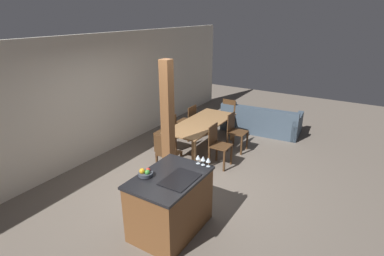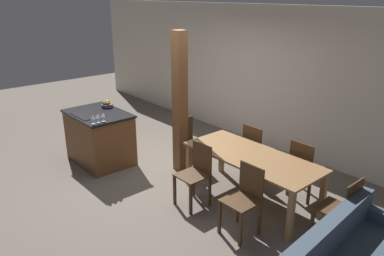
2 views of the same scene
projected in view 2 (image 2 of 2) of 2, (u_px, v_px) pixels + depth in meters
ground_plane at (160, 174)px, 6.33m from camera, size 16.00×16.00×0.00m
wall_back at (258, 76)px, 7.37m from camera, size 11.20×0.08×2.70m
kitchen_island at (100, 137)px, 6.67m from camera, size 1.20×0.84×0.93m
fruit_bowl at (107, 105)px, 6.80m from camera, size 0.21×0.21×0.12m
wine_glass_near at (93, 117)px, 5.89m from camera, size 0.07×0.07×0.15m
wine_glass_middle at (98, 116)px, 5.95m from camera, size 0.07×0.07×0.15m
wine_glass_far at (103, 115)px, 6.00m from camera, size 0.07×0.07×0.15m
dining_table at (251, 161)px, 5.33m from camera, size 2.03×0.86×0.72m
dining_chair_near_left at (196, 173)px, 5.30m from camera, size 0.40×0.40×0.90m
dining_chair_near_right at (244, 198)px, 4.65m from camera, size 0.40×0.40×0.90m
dining_chair_far_left at (256, 149)px, 6.11m from camera, size 0.40×0.40×0.90m
dining_chair_far_right at (304, 168)px, 5.46m from camera, size 0.40×0.40×0.90m
dining_chair_head_end at (189, 143)px, 6.37m from camera, size 0.40×0.40×0.90m
dining_chair_foot_end at (341, 210)px, 4.40m from camera, size 0.40×0.40×0.90m
timber_post at (180, 104)px, 6.12m from camera, size 0.19×0.19×2.36m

